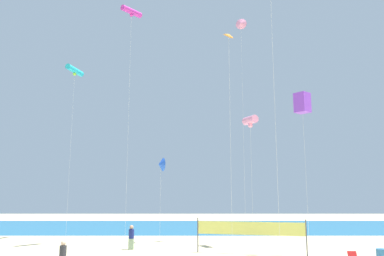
{
  "coord_description": "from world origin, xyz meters",
  "views": [
    {
      "loc": [
        -1.78,
        -17.01,
        4.21
      ],
      "look_at": [
        -1.78,
        7.51,
        8.4
      ],
      "focal_mm": 35.35,
      "sensor_mm": 36.0,
      "label": 1
    }
  ],
  "objects_px": {
    "kite_blue_delta": "(161,164)",
    "kite_pink_tube": "(250,121)",
    "kite_pink_delta": "(241,24)",
    "kite_cyan_tube": "(75,71)",
    "beachgoer_charcoal_shirt": "(63,255)",
    "kite_violet_box": "(302,103)",
    "kite_orange_diamond": "(229,39)",
    "beachgoer_navy_shirt": "(131,236)",
    "kite_magenta_tube": "(131,12)",
    "volleyball_net": "(250,230)"
  },
  "relations": [
    {
      "from": "kite_blue_delta",
      "to": "kite_pink_tube",
      "type": "relative_size",
      "value": 0.69
    },
    {
      "from": "kite_pink_delta",
      "to": "kite_cyan_tube",
      "type": "distance_m",
      "value": 17.18
    },
    {
      "from": "beachgoer_charcoal_shirt",
      "to": "kite_blue_delta",
      "type": "bearing_deg",
      "value": 110.89
    },
    {
      "from": "kite_violet_box",
      "to": "kite_pink_tube",
      "type": "bearing_deg",
      "value": 121.15
    },
    {
      "from": "kite_pink_tube",
      "to": "kite_blue_delta",
      "type": "bearing_deg",
      "value": 164.35
    },
    {
      "from": "beachgoer_charcoal_shirt",
      "to": "kite_orange_diamond",
      "type": "relative_size",
      "value": 0.12
    },
    {
      "from": "beachgoer_navy_shirt",
      "to": "kite_violet_box",
      "type": "height_order",
      "value": "kite_violet_box"
    },
    {
      "from": "beachgoer_charcoal_shirt",
      "to": "kite_magenta_tube",
      "type": "distance_m",
      "value": 22.64
    },
    {
      "from": "volleyball_net",
      "to": "kite_violet_box",
      "type": "distance_m",
      "value": 9.72
    },
    {
      "from": "beachgoer_navy_shirt",
      "to": "beachgoer_charcoal_shirt",
      "type": "relative_size",
      "value": 1.09
    },
    {
      "from": "kite_pink_tube",
      "to": "kite_cyan_tube",
      "type": "height_order",
      "value": "kite_cyan_tube"
    },
    {
      "from": "volleyball_net",
      "to": "kite_pink_tube",
      "type": "bearing_deg",
      "value": 78.24
    },
    {
      "from": "kite_pink_delta",
      "to": "kite_pink_tube",
      "type": "height_order",
      "value": "kite_pink_delta"
    },
    {
      "from": "kite_magenta_tube",
      "to": "kite_cyan_tube",
      "type": "distance_m",
      "value": 8.58
    },
    {
      "from": "kite_cyan_tube",
      "to": "kite_violet_box",
      "type": "bearing_deg",
      "value": -27.23
    },
    {
      "from": "kite_magenta_tube",
      "to": "kite_pink_tube",
      "type": "relative_size",
      "value": 1.98
    },
    {
      "from": "kite_violet_box",
      "to": "kite_pink_delta",
      "type": "relative_size",
      "value": 0.54
    },
    {
      "from": "kite_magenta_tube",
      "to": "kite_cyan_tube",
      "type": "bearing_deg",
      "value": 146.94
    },
    {
      "from": "beachgoer_navy_shirt",
      "to": "kite_pink_delta",
      "type": "xyz_separation_m",
      "value": [
        9.32,
        5.27,
        19.42
      ]
    },
    {
      "from": "volleyball_net",
      "to": "kite_violet_box",
      "type": "xyz_separation_m",
      "value": [
        3.82,
        -0.92,
        8.89
      ]
    },
    {
      "from": "kite_blue_delta",
      "to": "kite_orange_diamond",
      "type": "relative_size",
      "value": 0.51
    },
    {
      "from": "volleyball_net",
      "to": "kite_orange_diamond",
      "type": "relative_size",
      "value": 0.52
    },
    {
      "from": "beachgoer_charcoal_shirt",
      "to": "kite_pink_delta",
      "type": "bearing_deg",
      "value": 88.58
    },
    {
      "from": "kite_pink_delta",
      "to": "kite_orange_diamond",
      "type": "xyz_separation_m",
      "value": [
        -2.43,
        -12.16,
        -6.67
      ]
    },
    {
      "from": "beachgoer_navy_shirt",
      "to": "kite_magenta_tube",
      "type": "height_order",
      "value": "kite_magenta_tube"
    },
    {
      "from": "beachgoer_navy_shirt",
      "to": "kite_violet_box",
      "type": "relative_size",
      "value": 0.16
    },
    {
      "from": "kite_pink_tube",
      "to": "volleyball_net",
      "type": "bearing_deg",
      "value": -101.76
    },
    {
      "from": "beachgoer_navy_shirt",
      "to": "kite_orange_diamond",
      "type": "distance_m",
      "value": 16.05
    },
    {
      "from": "beachgoer_charcoal_shirt",
      "to": "kite_magenta_tube",
      "type": "xyz_separation_m",
      "value": [
        1.44,
        11.1,
        19.68
      ]
    },
    {
      "from": "kite_pink_delta",
      "to": "kite_blue_delta",
      "type": "xyz_separation_m",
      "value": [
        -7.52,
        -1.13,
        -13.73
      ]
    },
    {
      "from": "kite_violet_box",
      "to": "kite_magenta_tube",
      "type": "bearing_deg",
      "value": 155.7
    },
    {
      "from": "beachgoer_charcoal_shirt",
      "to": "kite_blue_delta",
      "type": "height_order",
      "value": "kite_blue_delta"
    },
    {
      "from": "beachgoer_navy_shirt",
      "to": "kite_blue_delta",
      "type": "distance_m",
      "value": 7.27
    },
    {
      "from": "kite_pink_delta",
      "to": "kite_orange_diamond",
      "type": "distance_m",
      "value": 14.08
    },
    {
      "from": "beachgoer_charcoal_shirt",
      "to": "kite_magenta_tube",
      "type": "bearing_deg",
      "value": 122.84
    },
    {
      "from": "kite_orange_diamond",
      "to": "kite_violet_box",
      "type": "bearing_deg",
      "value": 35.34
    },
    {
      "from": "kite_magenta_tube",
      "to": "kite_pink_delta",
      "type": "distance_m",
      "value": 10.55
    },
    {
      "from": "beachgoer_charcoal_shirt",
      "to": "kite_cyan_tube",
      "type": "distance_m",
      "value": 22.15
    },
    {
      "from": "beachgoer_charcoal_shirt",
      "to": "kite_pink_tube",
      "type": "distance_m",
      "value": 18.1
    },
    {
      "from": "kite_blue_delta",
      "to": "kite_orange_diamond",
      "type": "height_order",
      "value": "kite_orange_diamond"
    },
    {
      "from": "kite_violet_box",
      "to": "kite_cyan_tube",
      "type": "distance_m",
      "value": 22.9
    },
    {
      "from": "kite_violet_box",
      "to": "kite_pink_tube",
      "type": "height_order",
      "value": "kite_violet_box"
    },
    {
      "from": "kite_magenta_tube",
      "to": "kite_cyan_tube",
      "type": "xyz_separation_m",
      "value": [
        -6.24,
        4.06,
        -4.26
      ]
    },
    {
      "from": "kite_pink_delta",
      "to": "kite_blue_delta",
      "type": "distance_m",
      "value": 15.69
    },
    {
      "from": "kite_cyan_tube",
      "to": "beachgoer_navy_shirt",
      "type": "bearing_deg",
      "value": -44.79
    },
    {
      "from": "kite_pink_delta",
      "to": "kite_magenta_tube",
      "type": "bearing_deg",
      "value": -168.32
    },
    {
      "from": "kite_magenta_tube",
      "to": "beachgoer_navy_shirt",
      "type": "bearing_deg",
      "value": -72.17
    },
    {
      "from": "kite_violet_box",
      "to": "beachgoer_charcoal_shirt",
      "type": "bearing_deg",
      "value": -161.35
    },
    {
      "from": "beachgoer_charcoal_shirt",
      "to": "kite_orange_diamond",
      "type": "height_order",
      "value": "kite_orange_diamond"
    },
    {
      "from": "volleyball_net",
      "to": "kite_orange_diamond",
      "type": "distance_m",
      "value": 13.13
    }
  ]
}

